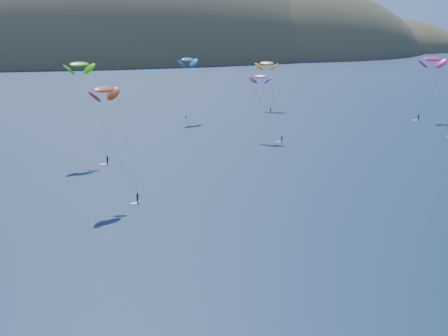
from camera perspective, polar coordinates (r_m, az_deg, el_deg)
island at (r=603.90m, az=-9.68°, el=9.14°), size 730.00×300.00×210.00m
kitesurfer_3 at (r=173.87m, az=-13.09°, el=9.19°), size 10.94×14.03×27.90m
kitesurfer_4 at (r=233.72m, az=-3.34°, el=9.86°), size 9.52×7.61×24.52m
kitesurfer_6 at (r=199.21m, az=3.37°, el=8.34°), size 8.46×14.18×21.46m
kitesurfer_8 at (r=248.24m, az=18.53°, el=9.44°), size 13.15×7.01×25.31m
kitesurfer_9 at (r=134.29m, az=-10.92°, el=7.05°), size 10.45×11.09×25.69m
kitesurfer_11 at (r=261.62m, az=3.92°, el=9.53°), size 10.01×16.45×21.15m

